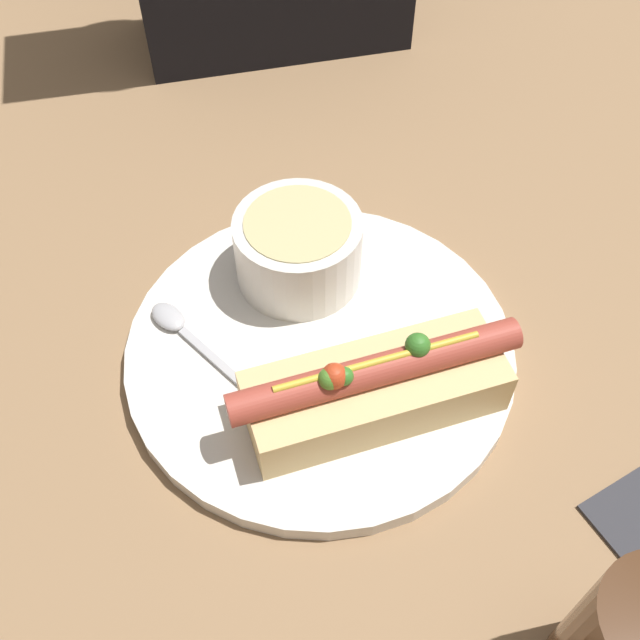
# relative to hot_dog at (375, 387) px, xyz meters

# --- Properties ---
(ground_plane) EXTENTS (4.00, 4.00, 0.00)m
(ground_plane) POSITION_rel_hot_dog_xyz_m (-0.02, 0.06, -0.04)
(ground_plane) COLOR #93704C
(dinner_plate) EXTENTS (0.29, 0.29, 0.01)m
(dinner_plate) POSITION_rel_hot_dog_xyz_m (-0.02, 0.06, -0.03)
(dinner_plate) COLOR white
(dinner_plate) RESTS_ON ground_plane
(hot_dog) EXTENTS (0.20, 0.08, 0.07)m
(hot_dog) POSITION_rel_hot_dog_xyz_m (0.00, 0.00, 0.00)
(hot_dog) COLOR #E5C17F
(hot_dog) RESTS_ON dinner_plate
(soup_bowl) EXTENTS (0.10, 0.10, 0.06)m
(soup_bowl) POSITION_rel_hot_dog_xyz_m (-0.03, 0.13, 0.01)
(soup_bowl) COLOR silver
(soup_bowl) RESTS_ON dinner_plate
(spoon) EXTENTS (0.10, 0.16, 0.01)m
(spoon) POSITION_rel_hot_dog_xyz_m (-0.11, 0.08, -0.02)
(spoon) COLOR #B7B7BC
(spoon) RESTS_ON dinner_plate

